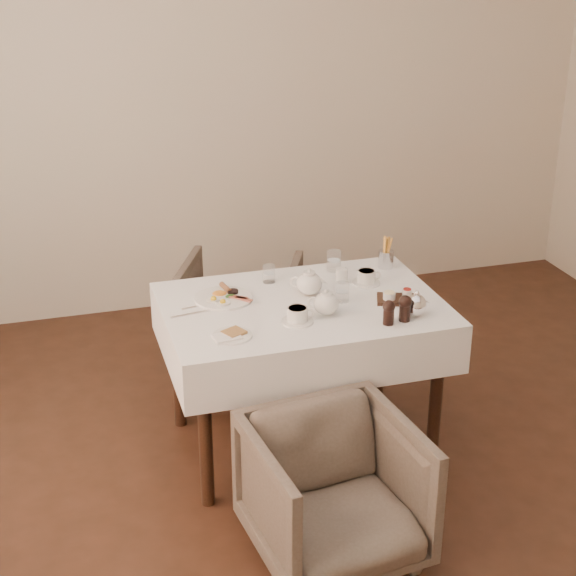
% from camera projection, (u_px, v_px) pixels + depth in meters
% --- Properties ---
extents(table, '(1.28, 0.88, 0.75)m').
position_uv_depth(table, '(302.00, 326.00, 4.10)').
color(table, black).
rests_on(table, ground).
extents(armchair_near, '(0.70, 0.72, 0.59)m').
position_uv_depth(armchair_near, '(334.00, 492.00, 3.49)').
color(armchair_near, brown).
rests_on(armchair_near, ground).
extents(armchair_far, '(0.87, 0.88, 0.61)m').
position_uv_depth(armchair_far, '(239.00, 313.00, 5.01)').
color(armchair_far, brown).
rests_on(armchair_far, ground).
extents(breakfast_plate, '(0.27, 0.27, 0.03)m').
position_uv_depth(breakfast_plate, '(224.00, 297.00, 4.09)').
color(breakfast_plate, white).
rests_on(breakfast_plate, table).
extents(side_plate, '(0.17, 0.17, 0.02)m').
position_uv_depth(side_plate, '(231.00, 336.00, 3.73)').
color(side_plate, white).
rests_on(side_plate, table).
extents(teapot_centre, '(0.21, 0.19, 0.13)m').
position_uv_depth(teapot_centre, '(309.00, 282.00, 4.11)').
color(teapot_centre, white).
rests_on(teapot_centre, table).
extents(teapot_front, '(0.19, 0.17, 0.13)m').
position_uv_depth(teapot_front, '(326.00, 302.00, 3.91)').
color(teapot_front, white).
rests_on(teapot_front, table).
extents(creamer, '(0.07, 0.07, 0.07)m').
position_uv_depth(creamer, '(342.00, 275.00, 4.26)').
color(creamer, white).
rests_on(creamer, table).
extents(teacup_near, '(0.14, 0.14, 0.07)m').
position_uv_depth(teacup_near, '(297.00, 316.00, 3.85)').
color(teacup_near, white).
rests_on(teacup_near, table).
extents(teacup_far, '(0.14, 0.14, 0.07)m').
position_uv_depth(teacup_far, '(366.00, 278.00, 4.25)').
color(teacup_far, white).
rests_on(teacup_far, table).
extents(glass_left, '(0.06, 0.06, 0.09)m').
position_uv_depth(glass_left, '(269.00, 274.00, 4.26)').
color(glass_left, silver).
rests_on(glass_left, table).
extents(glass_mid, '(0.08, 0.08, 0.09)m').
position_uv_depth(glass_mid, '(342.00, 292.00, 4.06)').
color(glass_mid, silver).
rests_on(glass_mid, table).
extents(glass_right, '(0.09, 0.09, 0.10)m').
position_uv_depth(glass_right, '(334.00, 261.00, 4.40)').
color(glass_right, silver).
rests_on(glass_right, table).
extents(condiment_board, '(0.22, 0.18, 0.05)m').
position_uv_depth(condiment_board, '(397.00, 298.00, 4.07)').
color(condiment_board, black).
rests_on(condiment_board, table).
extents(pepper_mill_left, '(0.07, 0.07, 0.11)m').
position_uv_depth(pepper_mill_left, '(389.00, 312.00, 3.83)').
color(pepper_mill_left, black).
rests_on(pepper_mill_left, table).
extents(pepper_mill_right, '(0.07, 0.07, 0.12)m').
position_uv_depth(pepper_mill_right, '(405.00, 308.00, 3.86)').
color(pepper_mill_right, black).
rests_on(pepper_mill_right, table).
extents(silver_pot, '(0.13, 0.12, 0.12)m').
position_uv_depth(silver_pot, '(416.00, 303.00, 3.90)').
color(silver_pot, white).
rests_on(silver_pot, table).
extents(fries_cup, '(0.08, 0.08, 0.16)m').
position_uv_depth(fries_cup, '(386.00, 254.00, 4.43)').
color(fries_cup, silver).
rests_on(fries_cup, table).
extents(cutlery_fork, '(0.17, 0.05, 0.00)m').
position_uv_depth(cutlery_fork, '(199.00, 306.00, 4.02)').
color(cutlery_fork, silver).
rests_on(cutlery_fork, table).
extents(cutlery_knife, '(0.19, 0.04, 0.00)m').
position_uv_depth(cutlery_knife, '(191.00, 314.00, 3.94)').
color(cutlery_knife, silver).
rests_on(cutlery_knife, table).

